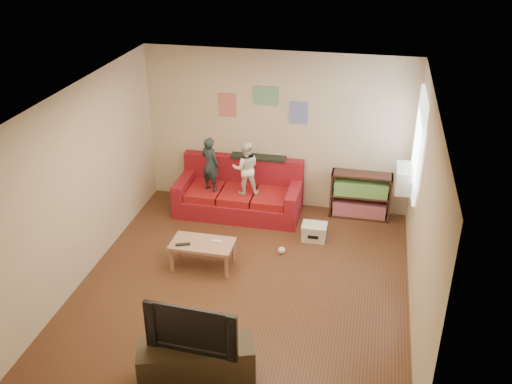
% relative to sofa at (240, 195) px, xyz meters
% --- Properties ---
extents(room_shell, '(4.52, 5.02, 2.72)m').
position_rel_sofa_xyz_m(room_shell, '(0.56, -2.07, 1.04)').
color(room_shell, brown).
rests_on(room_shell, ground).
extents(sofa, '(2.09, 0.96, 0.92)m').
position_rel_sofa_xyz_m(sofa, '(0.00, 0.00, 0.00)').
color(sofa, maroon).
rests_on(sofa, ground).
extents(child_a, '(0.40, 0.34, 0.94)m').
position_rel_sofa_xyz_m(child_a, '(-0.45, -0.17, 0.60)').
color(child_a, '#212C31').
rests_on(child_a, sofa).
extents(child_b, '(0.53, 0.46, 0.92)m').
position_rel_sofa_xyz_m(child_b, '(0.15, -0.17, 0.59)').
color(child_b, white).
rests_on(child_b, sofa).
extents(coffee_table, '(0.90, 0.50, 0.41)m').
position_rel_sofa_xyz_m(coffee_table, '(-0.13, -1.77, 0.04)').
color(coffee_table, tan).
rests_on(coffee_table, ground).
extents(remote, '(0.22, 0.12, 0.02)m').
position_rel_sofa_xyz_m(remote, '(-0.38, -1.89, 0.11)').
color(remote, black).
rests_on(remote, coffee_table).
extents(game_controller, '(0.14, 0.05, 0.03)m').
position_rel_sofa_xyz_m(game_controller, '(0.07, -1.72, 0.11)').
color(game_controller, white).
rests_on(game_controller, coffee_table).
extents(bookshelf, '(1.00, 0.30, 0.80)m').
position_rel_sofa_xyz_m(bookshelf, '(2.02, 0.23, 0.05)').
color(bookshelf, '#3E221A').
rests_on(bookshelf, ground).
extents(window, '(0.04, 1.08, 1.48)m').
position_rel_sofa_xyz_m(window, '(2.78, -0.42, 1.33)').
color(window, white).
rests_on(window, room_shell).
extents(ac_unit, '(0.28, 0.55, 0.35)m').
position_rel_sofa_xyz_m(ac_unit, '(2.66, -0.42, 0.77)').
color(ac_unit, '#B7B2A3').
rests_on(ac_unit, window).
extents(artwork_left, '(0.30, 0.01, 0.40)m').
position_rel_sofa_xyz_m(artwork_left, '(-0.29, 0.41, 1.44)').
color(artwork_left, '#D87266').
rests_on(artwork_left, room_shell).
extents(artwork_center, '(0.42, 0.01, 0.32)m').
position_rel_sofa_xyz_m(artwork_center, '(0.36, 0.41, 1.64)').
color(artwork_center, '#72B27F').
rests_on(artwork_center, room_shell).
extents(artwork_right, '(0.30, 0.01, 0.38)m').
position_rel_sofa_xyz_m(artwork_right, '(0.91, 0.41, 1.39)').
color(artwork_right, '#727FCC').
rests_on(artwork_right, room_shell).
extents(file_box, '(0.39, 0.30, 0.27)m').
position_rel_sofa_xyz_m(file_box, '(1.37, -0.68, -0.17)').
color(file_box, white).
rests_on(file_box, ground).
extents(tv_stand, '(1.34, 0.81, 0.48)m').
position_rel_sofa_xyz_m(tv_stand, '(0.45, -3.90, -0.07)').
color(tv_stand, '#3E3321').
rests_on(tv_stand, ground).
extents(television, '(1.03, 0.19, 0.59)m').
position_rel_sofa_xyz_m(television, '(0.45, -3.90, 0.46)').
color(television, black).
rests_on(television, tv_stand).
extents(tissue, '(0.12, 0.12, 0.11)m').
position_rel_sofa_xyz_m(tissue, '(0.94, -1.19, -0.25)').
color(tissue, white).
rests_on(tissue, ground).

